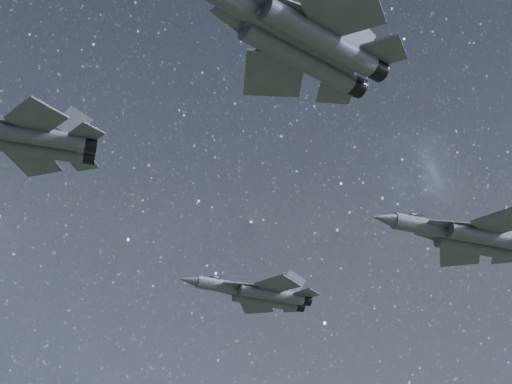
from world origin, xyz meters
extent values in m
cube|color=#373944|center=(-19.10, -3.53, 156.11)|extent=(8.13, 1.85, 1.28)
cylinder|color=#373944|center=(-18.66, -4.50, 155.67)|extent=(8.33, 1.92, 1.54)
cylinder|color=#373944|center=(-18.75, -2.53, 155.67)|extent=(8.33, 1.92, 1.54)
cylinder|color=black|center=(-14.13, -4.28, 155.67)|extent=(1.34, 1.48, 1.42)
cylinder|color=black|center=(-14.23, -2.32, 155.67)|extent=(1.34, 1.48, 1.42)
cube|color=#373944|center=(-18.74, -6.87, 155.87)|extent=(5.48, 5.61, 0.20)
cube|color=#373944|center=(-19.06, -0.18, 155.87)|extent=(5.33, 5.52, 0.20)
cube|color=#373944|center=(-14.47, -5.58, 155.87)|extent=(3.23, 3.29, 0.15)
cube|color=#373944|center=(-14.68, -1.06, 155.87)|extent=(3.14, 3.23, 0.15)
cube|color=#373944|center=(-15.79, -4.61, 157.54)|extent=(3.42, 0.48, 3.50)
cube|color=#373944|center=(-15.91, -2.15, 157.54)|extent=(3.41, 0.59, 3.50)
cylinder|color=#373944|center=(2.35, 15.33, 152.43)|extent=(7.03, 2.44, 1.45)
cone|color=#373944|center=(-2.08, 14.67, 152.43)|extent=(2.40, 1.62, 1.30)
ellipsoid|color=#1A262F|center=(1.24, 15.16, 153.13)|extent=(2.34, 1.29, 0.72)
cube|color=#373944|center=(7.14, 16.03, 152.38)|extent=(7.76, 2.49, 1.21)
cylinder|color=#373944|center=(7.64, 15.16, 151.96)|extent=(7.95, 2.58, 1.45)
cylinder|color=#373944|center=(7.37, 17.01, 151.96)|extent=(7.95, 2.58, 1.45)
cylinder|color=black|center=(11.88, 15.79, 151.96)|extent=(1.39, 1.50, 1.34)
cylinder|color=black|center=(11.61, 17.63, 151.96)|extent=(1.39, 1.50, 1.34)
cube|color=#373944|center=(4.19, 14.33, 152.32)|extent=(4.89, 1.25, 0.11)
cube|color=#373944|center=(3.82, 16.81, 152.32)|extent=(4.91, 2.57, 0.11)
cube|color=#373944|center=(7.78, 12.92, 152.15)|extent=(5.29, 5.34, 0.19)
cube|color=#373944|center=(6.86, 19.19, 152.15)|extent=(4.85, 5.09, 0.19)
cube|color=#373944|center=(11.69, 14.54, 152.15)|extent=(3.13, 3.16, 0.14)
cube|color=#373944|center=(11.07, 18.77, 152.15)|extent=(2.85, 2.95, 0.14)
cube|color=#373944|center=(10.35, 15.33, 153.73)|extent=(3.25, 0.54, 3.32)
cube|color=#373944|center=(10.01, 17.63, 153.73)|extent=(3.19, 0.88, 3.32)
cylinder|color=#373944|center=(-5.38, -25.93, 153.17)|extent=(8.23, 4.71, 1.73)
cube|color=#373944|center=(-0.07, -23.74, 153.12)|extent=(9.02, 4.99, 1.44)
cylinder|color=#373944|center=(0.76, -24.59, 152.62)|extent=(9.25, 5.14, 1.73)
cylinder|color=#373944|center=(-0.08, -22.54, 152.62)|extent=(9.25, 5.14, 1.73)
cylinder|color=black|center=(5.47, -22.65, 152.62)|extent=(1.94, 2.02, 1.59)
cylinder|color=black|center=(4.63, -20.61, 152.62)|extent=(1.94, 2.02, 1.59)
cube|color=#373944|center=(-2.97, -26.55, 153.04)|extent=(5.88, 2.33, 0.13)
cube|color=#373944|center=(-4.11, -23.79, 153.04)|extent=(5.47, 4.18, 0.13)
cube|color=#373944|center=(1.57, -27.13, 152.84)|extent=(6.31, 6.19, 0.22)
cube|color=#373944|center=(-1.29, -20.17, 152.84)|extent=(4.94, 5.39, 0.22)
cube|color=#373944|center=(5.61, -24.15, 152.84)|extent=(3.74, 3.70, 0.17)
cube|color=#373944|center=(3.67, -19.44, 152.84)|extent=(2.89, 3.08, 0.17)
cube|color=#373944|center=(3.84, -23.62, 154.72)|extent=(3.72, 1.34, 3.94)
cube|color=#373944|center=(2.78, -21.07, 154.72)|extent=(3.50, 1.91, 3.94)
cylinder|color=#373944|center=(20.10, -0.77, 153.65)|extent=(8.21, 2.52, 1.70)
cone|color=#373944|center=(14.89, -1.30, 153.65)|extent=(2.76, 1.79, 1.53)
ellipsoid|color=#1A262F|center=(18.80, -0.90, 154.46)|extent=(2.70, 1.40, 0.84)
cube|color=#373944|center=(25.75, -0.19, 153.59)|extent=(9.07, 2.54, 1.42)
cylinder|color=#373944|center=(26.30, -1.23, 153.10)|extent=(9.29, 2.63, 1.70)
cylinder|color=#373944|center=(26.07, 0.94, 153.10)|extent=(9.29, 2.63, 1.70)
cube|color=#373944|center=(22.21, -2.04, 153.51)|extent=(5.76, 1.71, 0.13)
cube|color=#373944|center=(21.91, 0.89, 153.51)|extent=(5.78, 2.79, 0.13)
cube|color=#373944|center=(26.35, -3.86, 153.32)|extent=(6.15, 6.25, 0.22)
cube|color=#373944|center=(25.59, 3.52, 153.32)|extent=(5.79, 6.04, 0.22)
cube|color=#373944|center=(30.49, 2.81, 153.32)|extent=(3.41, 3.52, 0.16)
cube|color=#373944|center=(29.47, -1.18, 155.17)|extent=(3.81, 0.59, 3.89)
cube|color=#373944|center=(29.19, 1.53, 155.17)|extent=(3.76, 0.86, 3.89)
camera|label=1|loc=(-11.61, -57.68, 117.88)|focal=50.00mm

